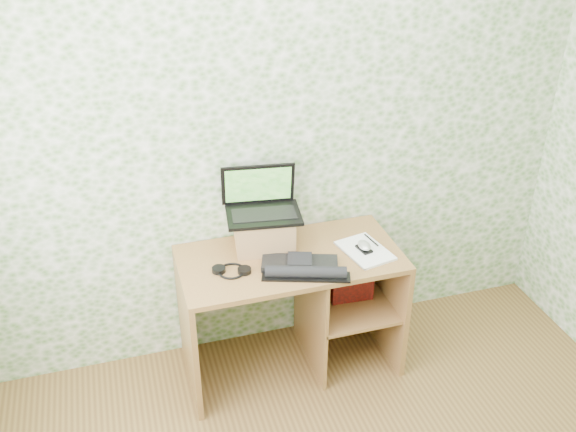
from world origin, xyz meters
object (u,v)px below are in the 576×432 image
object	(u,v)px
desk	(302,291)
notepad	(365,251)
keyboard	(302,267)
laptop	(261,203)
riser	(264,231)

from	to	relation	value
desk	notepad	xyz separation A→B (m)	(0.33, -0.10, 0.28)
keyboard	laptop	bearing A→B (deg)	129.66
desk	notepad	bearing A→B (deg)	-16.86
desk	keyboard	size ratio (longest dim) A/B	2.62
desk	laptop	world-z (taller)	laptop
desk	keyboard	world-z (taller)	keyboard
riser	laptop	distance (m)	0.16
riser	desk	bearing A→B (deg)	-31.92
notepad	desk	bearing A→B (deg)	151.41
notepad	riser	bearing A→B (deg)	145.54
laptop	keyboard	world-z (taller)	laptop
riser	notepad	xyz separation A→B (m)	(0.51, -0.21, -0.09)
desk	laptop	size ratio (longest dim) A/B	2.78
keyboard	notepad	bearing A→B (deg)	29.92
desk	riser	bearing A→B (deg)	148.08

